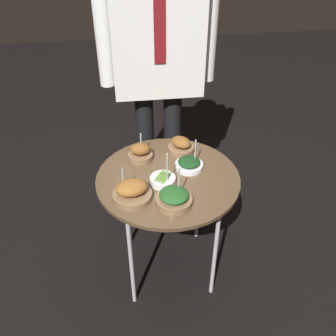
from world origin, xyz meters
TOP-DOWN VIEW (x-y plane):
  - ground_plane at (0.00, 0.00)m, footprint 8.00×8.00m
  - serving_cart at (0.00, 0.00)m, footprint 0.66×0.66m
  - bowl_asparagus_mid_left at (-0.03, -0.04)m, footprint 0.11×0.11m
  - bowl_spinach_mid_right at (0.11, 0.05)m, footprint 0.13×0.13m
  - bowl_roast_far_rim at (-0.11, 0.16)m, footprint 0.12×0.12m
  - bowl_spinach_back_right at (0.00, -0.18)m, footprint 0.15×0.15m
  - bowl_roast_front_right at (-0.17, -0.13)m, footprint 0.17×0.17m
  - bowl_roast_center at (0.09, 0.20)m, footprint 0.13×0.13m
  - waiter_figure at (0.02, 0.52)m, footprint 0.60×0.23m

SIDE VIEW (x-z plane):
  - ground_plane at x=0.00m, z-range 0.00..0.00m
  - serving_cart at x=0.00m, z-range 0.27..0.89m
  - bowl_asparagus_mid_left at x=-0.03m, z-range 0.55..0.73m
  - bowl_spinach_mid_right at x=0.11m, z-range 0.57..0.71m
  - bowl_spinach_back_right at x=0.00m, z-range 0.57..0.73m
  - bowl_roast_center at x=0.09m, z-range 0.61..0.69m
  - bowl_roast_far_rim at x=-0.11m, z-range 0.59..0.72m
  - bowl_roast_front_right at x=-0.17m, z-range 0.59..0.72m
  - waiter_figure at x=0.02m, z-range 0.22..1.85m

